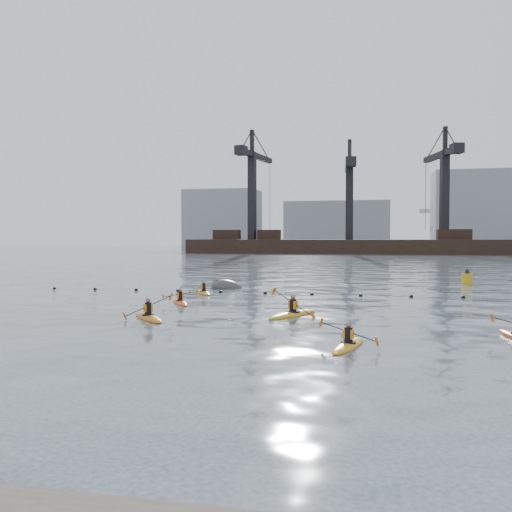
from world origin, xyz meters
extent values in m
plane|color=#35434E|center=(0.00, 0.00, 0.00)|extent=(400.00, 400.00, 0.00)
sphere|color=black|center=(-17.00, 22.50, 0.03)|extent=(0.24, 0.24, 0.24)
sphere|color=black|center=(-14.00, 22.66, 0.03)|extent=(0.24, 0.24, 0.24)
sphere|color=black|center=(-11.00, 22.75, 0.03)|extent=(0.24, 0.24, 0.24)
sphere|color=black|center=(-8.00, 22.72, 0.03)|extent=(0.24, 0.24, 0.24)
sphere|color=black|center=(-5.00, 22.58, 0.03)|extent=(0.24, 0.24, 0.24)
sphere|color=black|center=(-2.00, 22.41, 0.03)|extent=(0.24, 0.24, 0.24)
sphere|color=black|center=(1.00, 22.28, 0.03)|extent=(0.24, 0.24, 0.24)
sphere|color=black|center=(4.00, 22.25, 0.03)|extent=(0.24, 0.24, 0.24)
sphere|color=black|center=(7.00, 22.34, 0.03)|extent=(0.24, 0.24, 0.24)
sphere|color=black|center=(10.00, 22.50, 0.03)|extent=(0.24, 0.24, 0.24)
cube|color=black|center=(0.00, 110.00, 0.85)|extent=(72.00, 12.00, 4.50)
cube|color=black|center=(-28.00, 110.00, 4.20)|extent=(6.00, 3.00, 2.20)
cube|color=black|center=(-18.00, 110.00, 4.20)|extent=(5.00, 3.00, 2.20)
cube|color=black|center=(22.00, 110.00, 4.20)|extent=(7.00, 3.00, 2.20)
cube|color=black|center=(-22.00, 110.00, 13.10)|extent=(1.85, 1.85, 20.00)
cube|color=black|center=(-21.53, 112.66, 22.50)|extent=(4.31, 17.93, 1.20)
cube|color=black|center=(-23.09, 103.80, 22.50)|extent=(2.62, 2.94, 2.00)
cube|color=black|center=(-22.00, 110.00, 25.60)|extent=(0.93, 0.93, 5.00)
cube|color=black|center=(0.00, 110.00, 11.60)|extent=(1.73, 1.73, 17.00)
cube|color=black|center=(-0.20, 112.24, 19.50)|extent=(2.50, 15.05, 1.20)
cube|color=black|center=(0.46, 104.77, 19.50)|extent=(2.42, 2.78, 2.00)
cube|color=black|center=(0.00, 110.00, 22.60)|extent=(0.87, 0.87, 5.00)
cube|color=black|center=(20.00, 110.00, 12.60)|extent=(1.96, 1.96, 19.00)
cube|color=black|center=(19.34, 112.46, 21.50)|extent=(5.56, 16.73, 1.20)
cube|color=black|center=(21.54, 104.25, 21.50)|extent=(2.80, 3.08, 2.00)
cube|color=black|center=(20.00, 110.00, 24.60)|extent=(0.98, 0.98, 5.00)
cube|color=gray|center=(-40.00, 150.00, 9.00)|extent=(22.00, 14.00, 18.00)
cube|color=gray|center=(-5.00, 150.00, 7.00)|extent=(30.00, 14.00, 14.00)
cube|color=gray|center=(35.00, 150.00, 11.00)|extent=(26.00, 14.00, 22.00)
cylinder|color=gray|center=(30.00, 170.00, 10.00)|extent=(1.60, 1.60, 20.00)
ellipsoid|color=#C26912|center=(-5.07, 10.94, 0.04)|extent=(2.61, 2.95, 0.33)
cylinder|color=black|center=(-5.07, 10.94, 0.17)|extent=(0.87, 0.87, 0.06)
cylinder|color=black|center=(-5.07, 10.94, 0.46)|extent=(0.31, 0.31, 0.53)
cube|color=orange|center=(-5.07, 10.94, 0.48)|extent=(0.43, 0.41, 0.35)
sphere|color=#8C6651|center=(-5.07, 10.94, 0.82)|extent=(0.22, 0.22, 0.22)
cylinder|color=black|center=(-5.07, 10.94, 0.57)|extent=(1.66, 1.39, 0.83)
cube|color=#D85914|center=(-5.88, 10.27, 0.20)|extent=(0.22, 0.22, 0.35)
cube|color=#D85914|center=(-4.27, 11.62, 0.93)|extent=(0.22, 0.22, 0.35)
ellipsoid|color=orange|center=(3.87, 6.50, 0.04)|extent=(1.30, 3.01, 0.30)
cylinder|color=black|center=(3.87, 6.50, 0.16)|extent=(0.67, 0.67, 0.06)
cylinder|color=black|center=(3.87, 6.50, 0.42)|extent=(0.28, 0.28, 0.48)
cube|color=orange|center=(3.87, 6.50, 0.43)|extent=(0.37, 0.28, 0.31)
sphere|color=#8C6651|center=(3.87, 6.50, 0.74)|extent=(0.19, 0.19, 0.19)
cylinder|color=black|center=(3.87, 6.50, 0.51)|extent=(1.92, 0.52, 0.56)
cube|color=#D85914|center=(2.95, 6.74, 0.75)|extent=(0.15, 0.16, 0.32)
cube|color=#D85914|center=(4.78, 6.27, 0.26)|extent=(0.15, 0.16, 0.32)
ellipsoid|color=#E94415|center=(-5.60, 16.55, 0.04)|extent=(1.99, 2.83, 0.29)
cylinder|color=black|center=(-5.60, 16.55, 0.16)|extent=(0.75, 0.75, 0.06)
cylinder|color=black|center=(-5.60, 16.55, 0.41)|extent=(0.28, 0.28, 0.48)
cube|color=orange|center=(-5.60, 16.55, 0.43)|extent=(0.39, 0.34, 0.31)
sphere|color=#8C6651|center=(-5.60, 16.55, 0.73)|extent=(0.19, 0.19, 0.19)
cylinder|color=black|center=(-5.60, 16.55, 0.51)|extent=(1.75, 1.05, 0.29)
cube|color=#D85914|center=(-6.41, 16.08, 0.39)|extent=(0.14, 0.15, 0.32)
cube|color=#D85914|center=(-4.80, 17.03, 0.62)|extent=(0.14, 0.15, 0.32)
ellipsoid|color=gold|center=(1.09, 13.17, 0.04)|extent=(2.29, 3.41, 0.35)
cylinder|color=black|center=(1.09, 13.17, 0.19)|extent=(0.89, 0.89, 0.07)
cylinder|color=black|center=(1.09, 13.17, 0.49)|extent=(0.33, 0.33, 0.57)
cube|color=orange|center=(1.09, 13.17, 0.51)|extent=(0.46, 0.40, 0.37)
sphere|color=#8C6651|center=(1.09, 13.17, 0.88)|extent=(0.23, 0.23, 0.23)
cylinder|color=black|center=(1.09, 13.17, 0.60)|extent=(1.95, 1.09, 1.06)
cube|color=#D85914|center=(0.11, 13.70, 1.08)|extent=(0.26, 0.23, 0.36)
cube|color=#D85914|center=(2.07, 12.63, 0.13)|extent=(0.26, 0.23, 0.36)
cube|color=#D85914|center=(8.84, 9.19, 0.74)|extent=(0.14, 0.15, 0.32)
ellipsoid|color=#BF8516|center=(-5.89, 21.74, 0.04)|extent=(1.93, 2.85, 0.29)
cylinder|color=black|center=(-5.89, 21.74, 0.16)|extent=(0.75, 0.75, 0.05)
cylinder|color=black|center=(-5.89, 21.74, 0.41)|extent=(0.27, 0.27, 0.48)
cube|color=orange|center=(-5.89, 21.74, 0.43)|extent=(0.39, 0.34, 0.31)
sphere|color=#8C6651|center=(-5.89, 21.74, 0.73)|extent=(0.19, 0.19, 0.19)
cylinder|color=black|center=(-5.89, 21.74, 0.50)|extent=(1.68, 0.95, 0.75)
cube|color=#D85914|center=(-6.70, 21.28, 0.17)|extent=(0.20, 0.19, 0.31)
cube|color=#D85914|center=(-5.07, 22.19, 0.84)|extent=(0.20, 0.19, 0.31)
ellipsoid|color=#3C3F41|center=(-5.35, 25.57, 0.00)|extent=(2.94, 2.53, 1.66)
cylinder|color=gold|center=(11.79, 32.11, 0.34)|extent=(0.80, 0.80, 1.02)
cone|color=black|center=(11.79, 32.11, 1.08)|extent=(0.50, 0.50, 0.40)
camera|label=1|loc=(4.54, -11.44, 3.62)|focal=38.00mm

